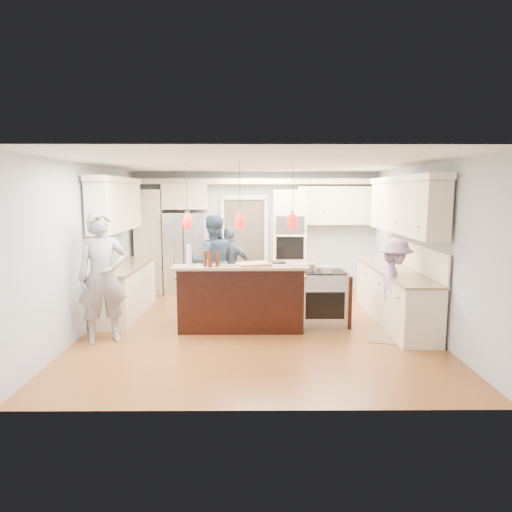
{
  "coord_description": "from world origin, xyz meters",
  "views": [
    {
      "loc": [
        -0.05,
        -7.46,
        2.25
      ],
      "look_at": [
        0.0,
        0.35,
        1.15
      ],
      "focal_mm": 32.0,
      "sensor_mm": 36.0,
      "label": 1
    }
  ],
  "objects": [
    {
      "name": "floor_rug",
      "position": [
        2.05,
        -0.51,
        0.01
      ],
      "size": [
        0.73,
        0.94,
        0.01
      ],
      "primitive_type": "cube",
      "rotation": [
        0.0,
        0.0,
        -0.2
      ],
      "color": "#967B52",
      "rests_on": "ground"
    },
    {
      "name": "room_shell",
      "position": [
        0.0,
        0.0,
        1.82
      ],
      "size": [
        5.54,
        6.04,
        2.72
      ],
      "color": "#B2BCC6",
      "rests_on": "ground"
    },
    {
      "name": "water_bottle",
      "position": [
        -1.03,
        -0.53,
        1.28
      ],
      "size": [
        0.09,
        0.09,
        0.33
      ],
      "primitive_type": "cylinder",
      "rotation": [
        0.0,
        0.0,
        -0.21
      ],
      "color": "silver",
      "rests_on": "kitchen_island"
    },
    {
      "name": "person_far_right",
      "position": [
        -0.5,
        1.39,
        0.79
      ],
      "size": [
        1.0,
        0.65,
        1.59
      ],
      "primitive_type": "imported",
      "rotation": [
        0.0,
        0.0,
        2.84
      ],
      "color": "#495D67",
      "rests_on": "ground"
    },
    {
      "name": "person_range_side",
      "position": [
        2.25,
        -0.19,
        0.75
      ],
      "size": [
        0.79,
        1.08,
        1.5
      ],
      "primitive_type": "imported",
      "rotation": [
        0.0,
        0.0,
        1.31
      ],
      "color": "#B18DBE",
      "rests_on": "ground"
    },
    {
      "name": "right_counter_run",
      "position": [
        2.44,
        0.3,
        1.06
      ],
      "size": [
        0.64,
        3.1,
        2.51
      ],
      "color": "beige",
      "rests_on": "ground"
    },
    {
      "name": "refrigerator",
      "position": [
        -1.55,
        2.64,
        0.9
      ],
      "size": [
        0.9,
        0.7,
        1.8
      ],
      "primitive_type": "cube",
      "color": "#B7B7BC",
      "rests_on": "ground"
    },
    {
      "name": "pot_small",
      "position": [
        1.15,
        -0.03,
        0.97
      ],
      "size": [
        0.22,
        0.22,
        0.11
      ],
      "primitive_type": "cylinder",
      "color": "#B7B7BC",
      "rests_on": "island_range"
    },
    {
      "name": "person_bar_end",
      "position": [
        -2.3,
        -0.75,
        0.99
      ],
      "size": [
        0.85,
        0.73,
        1.97
      ],
      "primitive_type": "imported",
      "rotation": [
        0.0,
        0.0,
        0.44
      ],
      "color": "gray",
      "rests_on": "ground"
    },
    {
      "name": "back_upper_cabinets",
      "position": [
        -0.75,
        2.76,
        1.67
      ],
      "size": [
        5.3,
        0.61,
        2.54
      ],
      "color": "beige",
      "rests_on": "ground"
    },
    {
      "name": "pendant_lights",
      "position": [
        -0.25,
        -0.51,
        1.8
      ],
      "size": [
        1.75,
        0.15,
        1.03
      ],
      "color": "black",
      "rests_on": "ground"
    },
    {
      "name": "beer_bottle_b",
      "position": [
        -0.7,
        -0.64,
        1.24
      ],
      "size": [
        0.07,
        0.07,
        0.25
      ],
      "primitive_type": "cylinder",
      "rotation": [
        0.0,
        0.0,
        0.12
      ],
      "color": "#481B0C",
      "rests_on": "kitchen_island"
    },
    {
      "name": "oven_column",
      "position": [
        0.75,
        2.67,
        1.15
      ],
      "size": [
        0.72,
        0.69,
        2.3
      ],
      "color": "beige",
      "rests_on": "ground"
    },
    {
      "name": "drink_can",
      "position": [
        -0.78,
        -0.51,
        1.17
      ],
      "size": [
        0.07,
        0.07,
        0.11
      ],
      "primitive_type": "cylinder",
      "rotation": [
        0.0,
        0.0,
        -0.22
      ],
      "color": "#B7B7BC",
      "rests_on": "kitchen_island"
    },
    {
      "name": "pot_large",
      "position": [
        0.91,
        0.19,
        0.98
      ],
      "size": [
        0.21,
        0.21,
        0.12
      ],
      "primitive_type": "cylinder",
      "color": "#B7B7BC",
      "rests_on": "island_range"
    },
    {
      "name": "ground_plane",
      "position": [
        0.0,
        0.0,
        0.0
      ],
      "size": [
        6.0,
        6.0,
        0.0
      ],
      "primitive_type": "plane",
      "color": "#9B552A",
      "rests_on": "ground"
    },
    {
      "name": "beer_bottle_c",
      "position": [
        -0.6,
        -0.56,
        1.23
      ],
      "size": [
        0.07,
        0.07,
        0.22
      ],
      "primitive_type": "cylinder",
      "rotation": [
        0.0,
        0.0,
        -0.2
      ],
      "color": "#481B0C",
      "rests_on": "kitchen_island"
    },
    {
      "name": "kitchen_island",
      "position": [
        -0.25,
        0.07,
        0.49
      ],
      "size": [
        2.1,
        1.46,
        1.12
      ],
      "color": "black",
      "rests_on": "ground"
    },
    {
      "name": "beer_bottle_a",
      "position": [
        -0.78,
        -0.58,
        1.24
      ],
      "size": [
        0.08,
        0.08,
        0.24
      ],
      "primitive_type": "cylinder",
      "rotation": [
        0.0,
        0.0,
        0.43
      ],
      "color": "#481B0C",
      "rests_on": "kitchen_island"
    },
    {
      "name": "island_range",
      "position": [
        1.16,
        0.15,
        0.46
      ],
      "size": [
        0.82,
        0.71,
        0.92
      ],
      "color": "#B7B7BC",
      "rests_on": "ground"
    },
    {
      "name": "person_far_left",
      "position": [
        -0.82,
        1.21,
        0.91
      ],
      "size": [
        0.98,
        0.82,
        1.82
      ],
      "primitive_type": "imported",
      "rotation": [
        0.0,
        0.0,
        3.3
      ],
      "color": "#2C3D56",
      "rests_on": "ground"
    },
    {
      "name": "cutting_board",
      "position": [
        -0.04,
        -0.47,
        1.14
      ],
      "size": [
        0.58,
        0.48,
        0.04
      ],
      "primitive_type": "cube",
      "rotation": [
        0.0,
        0.0,
        0.29
      ],
      "color": "tan",
      "rests_on": "kitchen_island"
    },
    {
      "name": "left_cabinets",
      "position": [
        -2.44,
        0.8,
        1.06
      ],
      "size": [
        0.64,
        2.3,
        2.51
      ],
      "color": "beige",
      "rests_on": "ground"
    }
  ]
}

